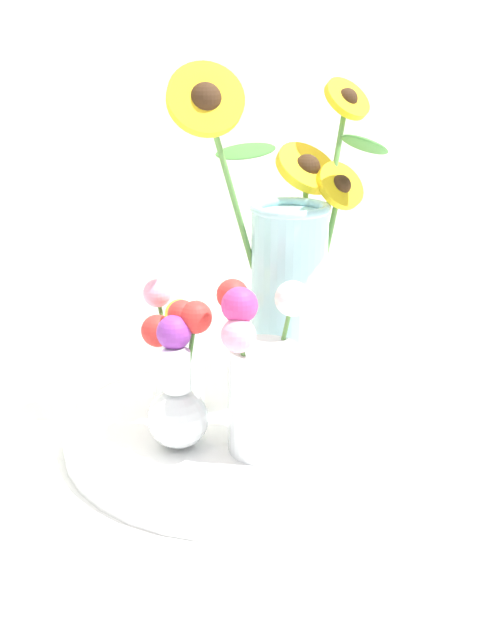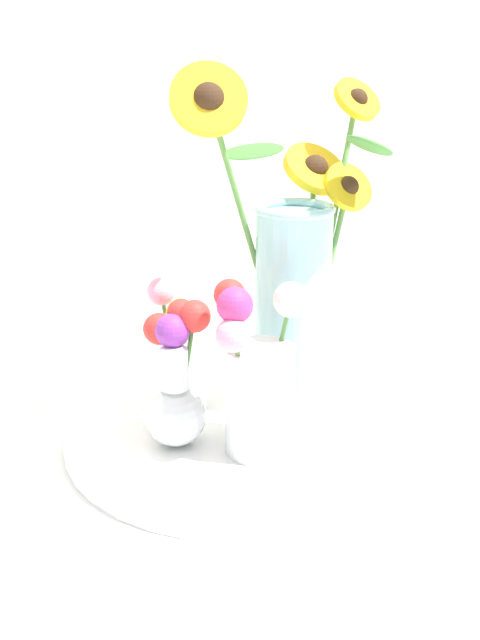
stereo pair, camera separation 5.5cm
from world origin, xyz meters
The scene contains 6 objects.
ground_plane centered at (0.00, 0.00, 0.00)m, with size 6.00×6.00×0.00m, color white.
serving_tray centered at (0.00, 0.09, 0.01)m, with size 0.43×0.43×0.02m.
mason_jar_sunflowers centered at (0.09, 0.14, 0.18)m, with size 0.30×0.22×0.43m.
vase_small_center centered at (-0.01, 0.03, 0.11)m, with size 0.12×0.08×0.20m.
vase_bulb_right centered at (-0.08, 0.08, 0.09)m, with size 0.08×0.08×0.17m.
vase_small_back centered at (-0.06, 0.16, 0.10)m, with size 0.08×0.09×0.17m.
Camera 1 is at (-0.34, -0.66, 0.45)m, focal length 42.00 mm.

